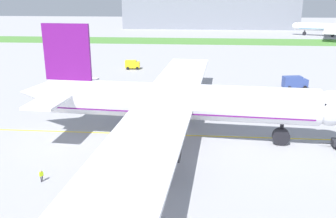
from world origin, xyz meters
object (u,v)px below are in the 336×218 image
Objects in this scene: ground_crew_marshaller_front at (76,212)px; service_truck_catering_van at (132,64)px; ground_crew_wingwalker_port at (41,175)px; parked_airliner_far_left at (330,28)px; service_truck_baggage_loader at (295,82)px; airliner_foreground at (173,102)px.

service_truck_catering_van is at bearing 95.77° from ground_crew_marshaller_front.
parked_airliner_far_left reaches higher than ground_crew_wingwalker_port.
service_truck_baggage_loader is 1.39× the size of service_truck_catering_van.
airliner_foreground reaches higher than ground_crew_marshaller_front.
ground_crew_marshaller_front is at bearing -121.60° from service_truck_baggage_loader.
parked_airliner_far_left reaches higher than ground_crew_marshaller_front.
parked_airliner_far_left is at bearing 64.95° from ground_crew_marshaller_front.
airliner_foreground is at bearing 45.75° from ground_crew_wingwalker_port.
airliner_foreground reaches higher than ground_crew_wingwalker_port.
airliner_foreground is 44.10m from service_truck_baggage_loader.
airliner_foreground is 25.30m from ground_crew_marshaller_front.
service_truck_baggage_loader is 123.47m from parked_airliner_far_left.
ground_crew_wingwalker_port is at bearing -130.23° from service_truck_baggage_loader.
airliner_foreground is 13.10× the size of service_truck_baggage_loader.
ground_crew_marshaller_front is at bearing -48.25° from ground_crew_wingwalker_port.
ground_crew_marshaller_front is (6.85, -7.68, 0.06)m from ground_crew_wingwalker_port.
service_truck_baggage_loader reaches higher than ground_crew_wingwalker_port.
ground_crew_wingwalker_port is 65.65m from service_truck_baggage_loader.
service_truck_baggage_loader is 47.87m from service_truck_catering_van.
airliner_foreground reaches higher than service_truck_baggage_loader.
ground_crew_wingwalker_port is 0.25× the size of service_truck_baggage_loader.
parked_airliner_far_left is (45.14, 114.88, 2.95)m from service_truck_baggage_loader.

